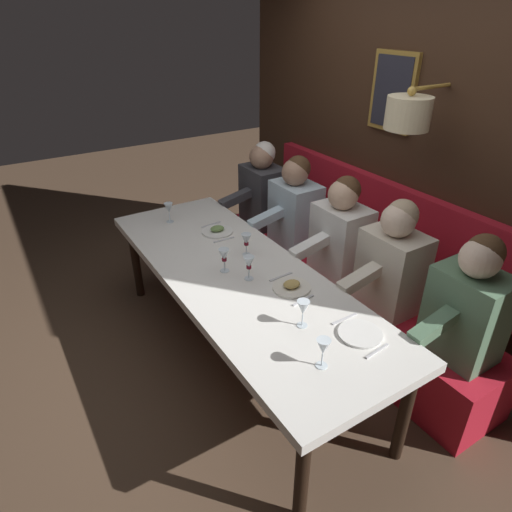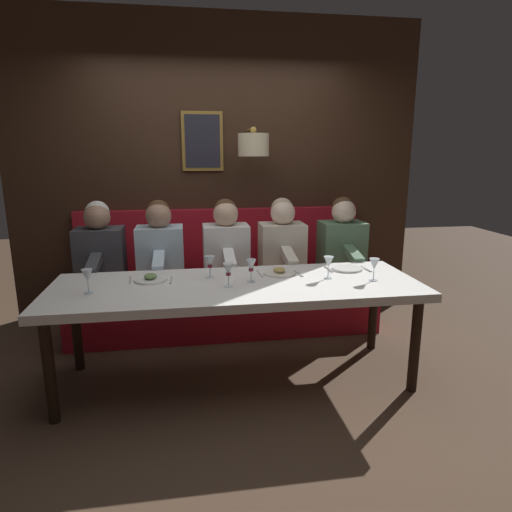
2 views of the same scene
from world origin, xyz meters
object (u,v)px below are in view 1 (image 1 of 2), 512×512
at_px(wine_glass_0, 249,263).
at_px(wine_glass_4, 246,240).
at_px(diner_nearest, 469,303).
at_px(wine_glass_1, 323,348).
at_px(diner_farthest, 262,188).
at_px(wine_glass_2, 303,308).
at_px(wine_glass_3, 224,256).
at_px(diner_far, 295,206).
at_px(diner_middle, 341,231).
at_px(diner_near, 392,260).
at_px(dining_table, 238,280).
at_px(wine_glass_5, 169,209).

bearing_deg(wine_glass_0, wine_glass_4, 62.03).
distance_m(diner_nearest, wine_glass_1, 0.98).
bearing_deg(wine_glass_1, diner_farthest, 64.63).
bearing_deg(wine_glass_1, wine_glass_4, 77.24).
distance_m(diner_nearest, diner_farthest, 2.16).
relative_size(wine_glass_2, wine_glass_3, 1.00).
height_order(diner_far, diner_farthest, same).
distance_m(diner_middle, wine_glass_3, 0.95).
relative_size(diner_farthest, wine_glass_1, 4.82).
bearing_deg(wine_glass_2, wine_glass_3, 96.65).
bearing_deg(wine_glass_1, wine_glass_0, 82.71).
bearing_deg(diner_nearest, diner_near, 90.00).
bearing_deg(wine_glass_0, dining_table, 101.64).
bearing_deg(diner_middle, diner_nearest, -90.00).
distance_m(diner_near, diner_middle, 0.51).
height_order(dining_table, wine_glass_0, wine_glass_0).
bearing_deg(diner_nearest, wine_glass_0, 131.26).
bearing_deg(wine_glass_1, dining_table, 84.73).
height_order(diner_far, wine_glass_2, diner_far).
relative_size(diner_far, wine_glass_3, 4.82).
xyz_separation_m(diner_farthest, wine_glass_3, (-0.95, -1.01, 0.04)).
distance_m(diner_farthest, wine_glass_0, 1.46).
relative_size(diner_near, wine_glass_2, 4.82).
xyz_separation_m(diner_middle, wine_glass_5, (-0.96, 0.99, 0.04)).
xyz_separation_m(diner_near, diner_middle, (0.00, 0.51, 0.00)).
distance_m(wine_glass_1, wine_glass_5, 1.96).
distance_m(diner_nearest, wine_glass_4, 1.45).
xyz_separation_m(dining_table, diner_far, (0.88, 0.57, 0.14)).
bearing_deg(wine_glass_2, wine_glass_4, 79.95).
bearing_deg(wine_glass_4, wine_glass_0, -117.97).
bearing_deg(diner_farthest, wine_glass_5, -174.47).
xyz_separation_m(wine_glass_1, wine_glass_4, (0.26, 1.15, -0.00)).
bearing_deg(diner_middle, wine_glass_1, -135.10).
relative_size(diner_nearest, diner_near, 1.00).
xyz_separation_m(diner_near, wine_glass_1, (-0.97, -0.46, 0.04)).
xyz_separation_m(wine_glass_1, wine_glass_2, (0.11, 0.30, 0.00)).
height_order(diner_near, diner_farthest, same).
bearing_deg(diner_near, dining_table, 149.64).
xyz_separation_m(dining_table, wine_glass_4, (0.17, 0.18, 0.18)).
relative_size(wine_glass_0, wine_glass_4, 1.00).
bearing_deg(dining_table, wine_glass_4, 46.08).
bearing_deg(diner_middle, diner_near, -90.00).
bearing_deg(wine_glass_5, wine_glass_4, -72.86).
bearing_deg(wine_glass_5, diner_near, -57.38).
xyz_separation_m(diner_middle, wine_glass_1, (-0.97, -0.97, 0.04)).
distance_m(diner_near, diner_farthest, 1.59).
bearing_deg(diner_middle, dining_table, 179.63).
height_order(diner_middle, wine_glass_1, diner_middle).
xyz_separation_m(wine_glass_0, wine_glass_3, (-0.09, 0.17, -0.00)).
height_order(diner_nearest, wine_glass_3, diner_nearest).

